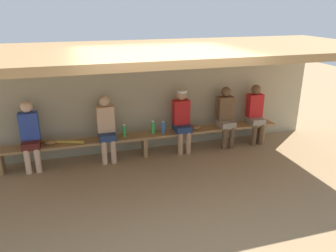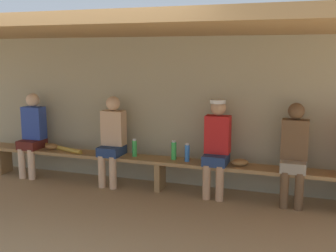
# 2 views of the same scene
# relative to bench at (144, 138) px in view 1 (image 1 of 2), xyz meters

# --- Properties ---
(ground_plane) EXTENTS (24.00, 24.00, 0.00)m
(ground_plane) POSITION_rel_bench_xyz_m (0.00, -1.55, -0.39)
(ground_plane) COLOR #9E7F59
(back_wall) EXTENTS (8.00, 0.20, 2.20)m
(back_wall) POSITION_rel_bench_xyz_m (0.00, 0.45, 0.71)
(back_wall) COLOR tan
(back_wall) RESTS_ON ground
(dugout_roof) EXTENTS (8.00, 2.80, 0.12)m
(dugout_roof) POSITION_rel_bench_xyz_m (0.00, -0.85, 1.87)
(dugout_roof) COLOR #9E7547
(dugout_roof) RESTS_ON back_wall
(bench) EXTENTS (6.00, 0.36, 0.46)m
(bench) POSITION_rel_bench_xyz_m (0.00, 0.00, 0.00)
(bench) COLOR #9E7547
(bench) RESTS_ON ground
(player_in_red) EXTENTS (0.34, 0.42, 1.34)m
(player_in_red) POSITION_rel_bench_xyz_m (1.84, 0.00, 0.34)
(player_in_red) COLOR gray
(player_in_red) RESTS_ON ground
(player_in_white) EXTENTS (0.34, 0.42, 1.34)m
(player_in_white) POSITION_rel_bench_xyz_m (2.57, 0.00, 0.34)
(player_in_white) COLOR gray
(player_in_white) RESTS_ON ground
(player_rightmost) EXTENTS (0.34, 0.42, 1.34)m
(player_rightmost) POSITION_rel_bench_xyz_m (-2.17, 0.00, 0.34)
(player_rightmost) COLOR #591E19
(player_rightmost) RESTS_ON ground
(player_near_post) EXTENTS (0.34, 0.42, 1.34)m
(player_near_post) POSITION_rel_bench_xyz_m (0.82, 0.00, 0.36)
(player_near_post) COLOR navy
(player_near_post) RESTS_ON ground
(player_shirtless_tan) EXTENTS (0.34, 0.42, 1.34)m
(player_shirtless_tan) POSITION_rel_bench_xyz_m (-0.76, 0.00, 0.34)
(player_shirtless_tan) COLOR navy
(player_shirtless_tan) RESTS_ON ground
(water_bottle_green) EXTENTS (0.08, 0.08, 0.28)m
(water_bottle_green) POSITION_rel_bench_xyz_m (0.20, 0.03, 0.21)
(water_bottle_green) COLOR green
(water_bottle_green) RESTS_ON bench
(water_bottle_orange) EXTENTS (0.07, 0.07, 0.26)m
(water_bottle_orange) POSITION_rel_bench_xyz_m (-0.41, 0.02, 0.20)
(water_bottle_orange) COLOR green
(water_bottle_orange) RESTS_ON bench
(water_bottle_blue) EXTENTS (0.07, 0.07, 0.26)m
(water_bottle_blue) POSITION_rel_bench_xyz_m (0.41, -0.01, 0.20)
(water_bottle_blue) COLOR blue
(water_bottle_blue) RESTS_ON bench
(baseball_glove_dark_brown) EXTENTS (0.29, 0.26, 0.09)m
(baseball_glove_dark_brown) POSITION_rel_bench_xyz_m (1.15, 0.01, 0.12)
(baseball_glove_dark_brown) COLOR olive
(baseball_glove_dark_brown) RESTS_ON bench
(baseball_glove_tan) EXTENTS (0.26, 0.20, 0.09)m
(baseball_glove_tan) POSITION_rel_bench_xyz_m (-1.83, 0.02, 0.12)
(baseball_glove_tan) COLOR olive
(baseball_glove_tan) RESTS_ON bench
(baseball_bat) EXTENTS (0.83, 0.33, 0.07)m
(baseball_bat) POSITION_rel_bench_xyz_m (-1.62, -0.00, 0.11)
(baseball_bat) COLOR #B28C33
(baseball_bat) RESTS_ON bench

